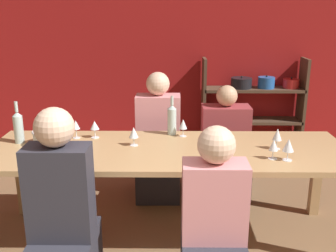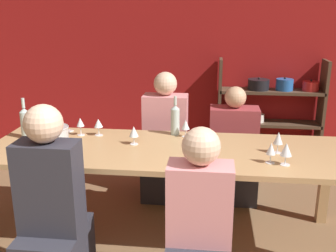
# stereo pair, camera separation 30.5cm
# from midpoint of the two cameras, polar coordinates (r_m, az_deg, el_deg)

# --- Properties ---
(wall_back_red) EXTENTS (8.80, 0.06, 2.70)m
(wall_back_red) POSITION_cam_midpoint_polar(r_m,az_deg,el_deg) (5.00, -1.48, 11.75)
(wall_back_red) COLOR #A31919
(wall_back_red) RESTS_ON ground_plane
(shelf_unit) EXTENTS (1.26, 0.30, 1.20)m
(shelf_unit) POSITION_cam_midpoint_polar(r_m,az_deg,el_deg) (5.02, 10.10, 1.55)
(shelf_unit) COLOR #4C3828
(shelf_unit) RESTS_ON ground_plane
(dining_table) EXTENTS (2.77, 0.90, 0.75)m
(dining_table) POSITION_cam_midpoint_polar(r_m,az_deg,el_deg) (3.03, -2.91, -4.72)
(dining_table) COLOR tan
(dining_table) RESTS_ON ground_plane
(mixing_bowl) EXTENTS (0.25, 0.25, 0.12)m
(mixing_bowl) POSITION_cam_midpoint_polar(r_m,az_deg,el_deg) (3.24, -19.49, -1.58)
(mixing_bowl) COLOR #B7BABC
(mixing_bowl) RESTS_ON dining_table
(wine_bottle_green) EXTENTS (0.08, 0.08, 0.33)m
(wine_bottle_green) POSITION_cam_midpoint_polar(r_m,az_deg,el_deg) (3.30, -2.07, 0.98)
(wine_bottle_green) COLOR #B2C6C1
(wine_bottle_green) RESTS_ON dining_table
(wine_bottle_dark) EXTENTS (0.08, 0.08, 0.34)m
(wine_bottle_dark) POSITION_cam_midpoint_polar(r_m,az_deg,el_deg) (3.37, -23.36, -0.12)
(wine_bottle_dark) COLOR #B2C6C1
(wine_bottle_dark) RESTS_ON dining_table
(wine_glass_white_a) EXTENTS (0.06, 0.06, 0.15)m
(wine_glass_white_a) POSITION_cam_midpoint_polar(r_m,az_deg,el_deg) (2.83, 12.12, -2.87)
(wine_glass_white_a) COLOR white
(wine_glass_white_a) RESTS_ON dining_table
(wine_glass_white_b) EXTENTS (0.07, 0.07, 0.15)m
(wine_glass_white_b) POSITION_cam_midpoint_polar(r_m,az_deg,el_deg) (3.25, -0.47, 0.16)
(wine_glass_white_b) COLOR white
(wine_glass_white_b) RESTS_ON dining_table
(wine_glass_red_a) EXTENTS (0.07, 0.07, 0.15)m
(wine_glass_red_a) POSITION_cam_midpoint_polar(r_m,az_deg,el_deg) (3.06, -7.85, -1.07)
(wine_glass_red_a) COLOR white
(wine_glass_red_a) RESTS_ON dining_table
(wine_glass_white_c) EXTENTS (0.06, 0.06, 0.15)m
(wine_glass_white_c) POSITION_cam_midpoint_polar(r_m,az_deg,el_deg) (3.33, -15.81, 0.03)
(wine_glass_white_c) COLOR white
(wine_glass_white_c) RESTS_ON dining_table
(wine_glass_white_d) EXTENTS (0.07, 0.07, 0.16)m
(wine_glass_white_d) POSITION_cam_midpoint_polar(r_m,az_deg,el_deg) (3.03, 12.85, -1.34)
(wine_glass_white_d) COLOR white
(wine_glass_white_d) RESTS_ON dining_table
(wine_glass_white_e) EXTENTS (0.08, 0.08, 0.16)m
(wine_glass_white_e) POSITION_cam_midpoint_polar(r_m,az_deg,el_deg) (2.82, 14.16, -2.87)
(wine_glass_white_e) COLOR white
(wine_glass_white_e) RESTS_ON dining_table
(wine_glass_empty_a) EXTENTS (0.07, 0.07, 0.14)m
(wine_glass_empty_a) POSITION_cam_midpoint_polar(r_m,az_deg,el_deg) (3.31, -13.23, 0.01)
(wine_glass_empty_a) COLOR white
(wine_glass_empty_a) RESTS_ON dining_table
(cell_phone) EXTENTS (0.17, 0.13, 0.01)m
(cell_phone) POSITION_cam_midpoint_polar(r_m,az_deg,el_deg) (3.51, -18.10, -1.10)
(cell_phone) COLOR silver
(cell_phone) RESTS_ON dining_table
(person_near_a) EXTENTS (0.38, 0.48, 1.15)m
(person_near_a) POSITION_cam_midpoint_polar(r_m,az_deg,el_deg) (2.48, 2.93, -16.25)
(person_near_a) COLOR #2D2D38
(person_near_a) RESTS_ON ground_plane
(person_far_a) EXTENTS (0.42, 0.52, 1.22)m
(person_far_a) POSITION_cam_midpoint_polar(r_m,az_deg,el_deg) (3.82, -3.70, -3.74)
(person_far_a) COLOR #2D2D38
(person_far_a) RESTS_ON ground_plane
(person_near_b) EXTENTS (0.38, 0.47, 1.25)m
(person_near_b) POSITION_cam_midpoint_polar(r_m,az_deg,el_deg) (2.59, -18.37, -14.48)
(person_near_b) COLOR #2D2D38
(person_near_b) RESTS_ON ground_plane
(person_far_b) EXTENTS (0.46, 0.57, 1.09)m
(person_far_b) POSITION_cam_midpoint_polar(r_m,az_deg,el_deg) (3.91, 5.97, -4.31)
(person_far_b) COLOR #2D2D38
(person_far_b) RESTS_ON ground_plane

